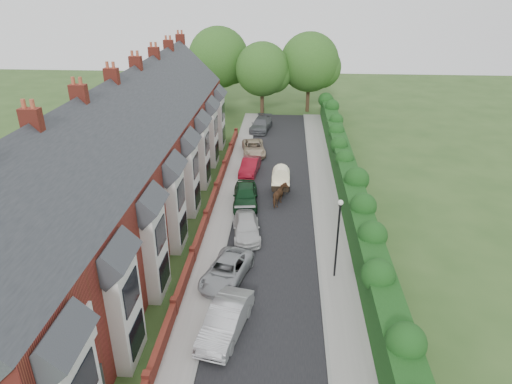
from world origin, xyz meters
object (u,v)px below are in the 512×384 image
lamppost (338,229)px  car_silver_a (226,320)px  car_silver_b (226,270)px  horse (280,196)px  car_red (250,166)px  car_white (246,227)px  car_beige (254,148)px  car_green (245,195)px  horse_cart (281,178)px  car_grey (261,124)px

lamppost → car_silver_a: (-5.87, -5.13, -2.52)m
car_silver_b → horse: horse is taller
car_silver_a → horse: size_ratio=2.41×
lamppost → car_red: bearing=111.9°
car_white → car_red: car_red is taller
car_silver_b → car_beige: (0.00, 21.61, 0.01)m
car_green → horse_cart: bearing=34.2°
car_silver_a → car_beige: bearing=103.4°
car_silver_b → car_beige: car_beige is taller
car_beige → car_green: bearing=-97.6°
horse_cart → car_white: bearing=-107.5°
lamppost → car_beige: (-6.40, 20.94, -2.64)m
car_red → horse: 7.01m
car_red → car_silver_b: bearing=-84.5°
car_silver_a → car_beige: 26.08m
car_silver_b → horse_cart: horse_cart is taller
car_white → car_beige: bearing=84.6°
horse_cart → car_grey: bearing=98.7°
car_silver_b → car_grey: size_ratio=0.92×
car_silver_a → car_red: bearing=103.6°
car_silver_b → car_green: 10.06m
car_silver_a → horse_cart: 16.88m
lamppost → horse: lamppost is taller
lamppost → car_silver_a: lamppost is taller
car_green → car_silver_b: bearing=-95.6°
car_green → horse_cart: horse_cart is taller
car_silver_a → horse: horse is taller
car_white → car_grey: car_grey is taller
car_silver_b → car_grey: bearing=103.7°
car_white → car_green: car_green is taller
car_grey → horse_cart: horse_cart is taller
car_green → car_red: size_ratio=1.14×
car_silver_b → car_white: car_silver_b is taller
car_red → horse: size_ratio=2.12×
horse → lamppost: bearing=126.6°
car_red → car_beige: size_ratio=0.88×
car_grey → lamppost: bearing=-69.8°
car_silver_b → horse_cart: bearing=90.7°
car_red → lamppost: bearing=-62.4°
car_grey → horse: horse is taller
car_white → car_green: (-0.51, 4.86, 0.16)m
car_green → horse: size_ratio=2.42×
car_silver_b → horse_cart: (2.94, 12.23, 0.75)m
car_green → car_grey: (0.06, 19.61, -0.07)m
car_grey → horse: bearing=-73.9°
car_green → car_grey: 19.62m
car_green → car_red: (-0.16, 6.45, -0.12)m
car_white → horse_cart: size_ratio=1.32×
car_silver_a → car_silver_b: size_ratio=1.01×
car_beige → horse_cart: horse_cart is taller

